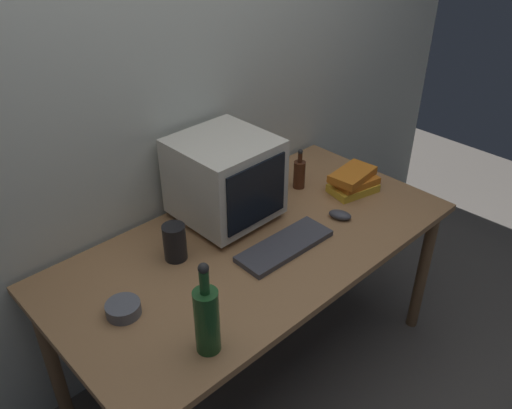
% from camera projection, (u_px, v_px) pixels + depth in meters
% --- Properties ---
extents(ground_plane, '(6.00, 6.00, 0.00)m').
position_uv_depth(ground_plane, '(256.00, 365.00, 2.55)').
color(ground_plane, '#56514C').
extents(back_wall, '(4.00, 0.08, 2.50)m').
position_uv_depth(back_wall, '(175.00, 94.00, 2.17)').
color(back_wall, beige).
rests_on(back_wall, ground).
extents(desk, '(1.70, 0.85, 0.75)m').
position_uv_depth(desk, '(256.00, 257.00, 2.19)').
color(desk, '#9E7047').
rests_on(desk, ground).
extents(crt_monitor, '(0.38, 0.39, 0.37)m').
position_uv_depth(crt_monitor, '(225.00, 179.00, 2.19)').
color(crt_monitor, beige).
rests_on(crt_monitor, desk).
extents(keyboard, '(0.42, 0.16, 0.02)m').
position_uv_depth(keyboard, '(285.00, 246.00, 2.10)').
color(keyboard, '#3F3F47').
rests_on(keyboard, desk).
extents(computer_mouse, '(0.09, 0.11, 0.04)m').
position_uv_depth(computer_mouse, '(340.00, 215.00, 2.28)').
color(computer_mouse, '#3F3F47').
rests_on(computer_mouse, desk).
extents(bottle_tall, '(0.08, 0.08, 0.34)m').
position_uv_depth(bottle_tall, '(207.00, 318.00, 1.60)').
color(bottle_tall, '#1E4C23').
rests_on(bottle_tall, desk).
extents(bottle_short, '(0.06, 0.06, 0.20)m').
position_uv_depth(bottle_short, '(299.00, 173.00, 2.47)').
color(bottle_short, '#472314').
rests_on(bottle_short, desk).
extents(book_stack, '(0.25, 0.20, 0.11)m').
position_uv_depth(book_stack, '(353.00, 181.00, 2.45)').
color(book_stack, gold).
rests_on(book_stack, desk).
extents(cd_spindle, '(0.12, 0.12, 0.04)m').
position_uv_depth(cd_spindle, '(123.00, 309.00, 1.78)').
color(cd_spindle, '#595B66').
rests_on(cd_spindle, desk).
extents(metal_canister, '(0.09, 0.09, 0.15)m').
position_uv_depth(metal_canister, '(175.00, 242.00, 2.01)').
color(metal_canister, black).
rests_on(metal_canister, desk).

